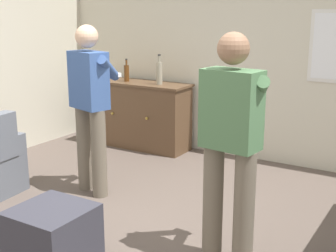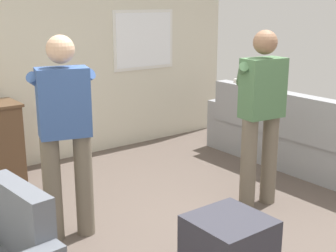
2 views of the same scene
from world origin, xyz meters
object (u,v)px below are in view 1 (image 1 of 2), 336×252
bottle_liquor_amber (159,72)px  sideboard_cabinet (139,114)px  bottle_wine_green (127,73)px  person_standing_left (90,102)px  person_standing_right (231,140)px  ottoman (53,236)px

bottle_liquor_amber → sideboard_cabinet: bearing=176.1°
bottle_wine_green → person_standing_left: bearing=-65.6°
bottle_wine_green → person_standing_right: size_ratio=0.18×
bottle_liquor_amber → person_standing_right: bearing=-47.4°
sideboard_cabinet → person_standing_left: bearing=-71.5°
ottoman → person_standing_right: (1.07, 0.70, 0.72)m
bottle_liquor_amber → person_standing_left: size_ratio=0.23×
bottle_wine_green → sideboard_cabinet: bearing=12.8°
sideboard_cabinet → person_standing_right: 3.13m
bottle_wine_green → bottle_liquor_amber: (0.51, 0.02, 0.04)m
bottle_liquor_amber → ottoman: bottle_liquor_amber is taller
person_standing_right → ottoman: bearing=-146.7°
bottle_wine_green → bottle_liquor_amber: bearing=1.7°
sideboard_cabinet → bottle_liquor_amber: bottle_liquor_amber is taller
person_standing_left → person_standing_right: bearing=-16.9°
bottle_wine_green → ottoman: (1.36, -2.78, -0.78)m
bottle_wine_green → person_standing_right: person_standing_right is taller
bottle_liquor_amber → ottoman: (0.85, -2.79, -0.82)m
sideboard_cabinet → bottle_liquor_amber: size_ratio=3.71×
person_standing_right → sideboard_cabinet: bearing=136.9°
person_standing_right → bottle_wine_green: bearing=139.5°
sideboard_cabinet → person_standing_right: bearing=-43.1°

